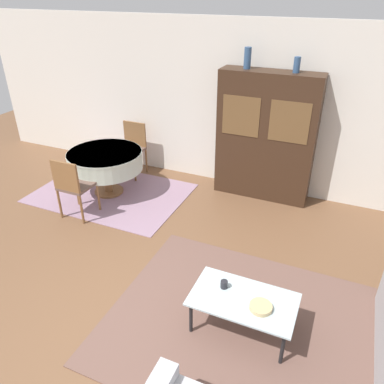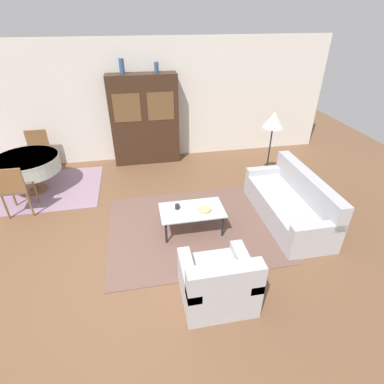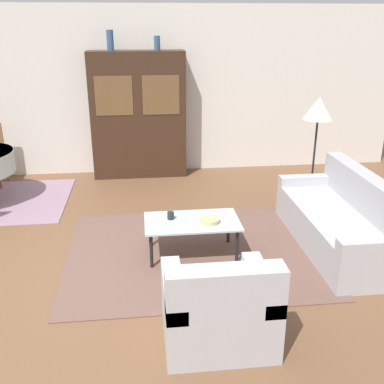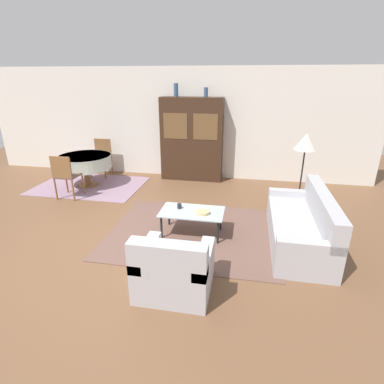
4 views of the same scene
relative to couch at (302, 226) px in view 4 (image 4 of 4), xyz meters
name	(u,v)px [view 4 (image 4 of 4)]	position (x,y,z in m)	size (l,w,h in m)	color
ground_plane	(116,243)	(-2.86, -0.53, -0.30)	(14.00, 14.00, 0.00)	brown
wall_back	(171,123)	(-2.86, 3.10, 1.05)	(10.00, 0.06, 2.70)	silver
area_rug	(194,232)	(-1.71, 0.04, -0.30)	(2.79, 2.26, 0.01)	brown
dining_rug	(90,186)	(-4.58, 1.85, -0.30)	(2.47, 1.72, 0.01)	gray
couch	(302,226)	(0.00, 0.00, 0.00)	(0.82, 1.99, 0.84)	#B2B2B7
armchair	(174,270)	(-1.68, -1.45, 0.00)	(0.87, 0.81, 0.81)	#B2B2B7
coffee_table	(192,213)	(-1.73, -0.01, 0.08)	(1.03, 0.60, 0.41)	black
display_cabinet	(192,140)	(-2.27, 2.85, 0.71)	(1.51, 0.41, 2.01)	#382316
dining_table	(85,162)	(-4.64, 1.86, 0.29)	(1.21, 1.21, 0.73)	brown
dining_chair_near	(65,174)	(-4.64, 1.04, 0.25)	(0.44, 0.44, 0.94)	brown
dining_chair_far	(102,155)	(-4.64, 2.68, 0.25)	(0.44, 0.44, 0.94)	brown
floor_lamp	(306,145)	(0.13, 1.34, 0.99)	(0.42, 0.42, 1.50)	black
cup	(179,206)	(-1.96, 0.06, 0.16)	(0.07, 0.07, 0.08)	#232328
bowl	(203,212)	(-1.54, -0.07, 0.14)	(0.22, 0.22, 0.04)	tan
vase_tall	(176,90)	(-2.65, 2.85, 1.86)	(0.10, 0.10, 0.30)	#33517A
vase_short	(206,92)	(-1.94, 2.85, 1.82)	(0.09, 0.09, 0.21)	#33517A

